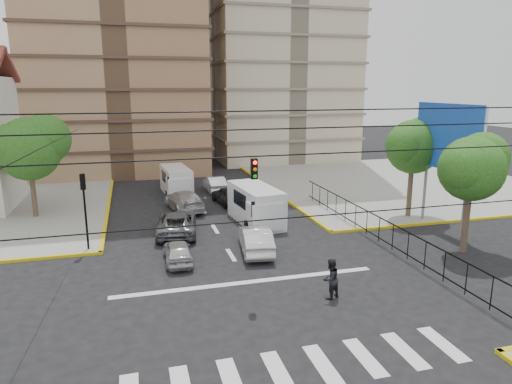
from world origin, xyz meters
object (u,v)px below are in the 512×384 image
object	(u,v)px
traffic_light_nw	(84,199)
van_right_lane	(257,206)
pedestrian_crosswalk	(330,279)
car_silver_front_left	(178,251)
van_left_lane	(176,182)
car_white_front_right	(256,239)

from	to	relation	value
traffic_light_nw	van_right_lane	world-z (taller)	traffic_light_nw
pedestrian_crosswalk	car_silver_front_left	bearing A→B (deg)	-70.10
van_right_lane	pedestrian_crosswalk	world-z (taller)	van_right_lane
van_left_lane	car_silver_front_left	bearing A→B (deg)	-100.64
traffic_light_nw	pedestrian_crosswalk	distance (m)	14.47
traffic_light_nw	car_silver_front_left	distance (m)	6.23
car_silver_front_left	van_left_lane	bearing A→B (deg)	-94.82
van_right_lane	car_white_front_right	distance (m)	5.51
van_right_lane	car_silver_front_left	world-z (taller)	van_right_lane
car_white_front_right	traffic_light_nw	bearing A→B (deg)	-8.13
car_silver_front_left	pedestrian_crosswalk	distance (m)	8.70
car_silver_front_left	pedestrian_crosswalk	world-z (taller)	pedestrian_crosswalk
traffic_light_nw	car_white_front_right	bearing A→B (deg)	-15.89
traffic_light_nw	van_right_lane	bearing A→B (deg)	13.69
traffic_light_nw	pedestrian_crosswalk	bearing A→B (deg)	-40.18
car_white_front_right	pedestrian_crosswalk	xyz separation A→B (m)	(1.65, -6.59, 0.17)
van_right_lane	van_left_lane	size ratio (longest dim) A/B	1.10
car_white_front_right	car_silver_front_left	bearing A→B (deg)	12.97
traffic_light_nw	car_white_front_right	world-z (taller)	traffic_light_nw
traffic_light_nw	van_left_lane	bearing A→B (deg)	63.93
van_right_lane	pedestrian_crosswalk	size ratio (longest dim) A/B	3.19
traffic_light_nw	pedestrian_crosswalk	size ratio (longest dim) A/B	2.37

